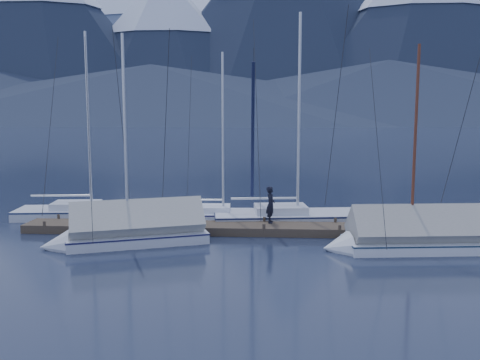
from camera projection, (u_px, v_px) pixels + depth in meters
The scene contains 10 objects.
ground at pixel (237, 245), 19.07m from camera, with size 1000.00×1000.00×0.00m, color black.
mountain_range at pixel (276, 42), 377.95m from camera, with size 877.00×584.00×150.50m.
dock at pixel (240, 230), 21.03m from camera, with size 18.00×1.50×0.54m.
mooring_posts at pixel (228, 224), 21.03m from camera, with size 15.12×1.52×0.35m.
sailboat_open_left at pixel (103, 214), 24.09m from camera, with size 7.34×3.09×9.48m.
sailboat_open_mid at pixel (233, 217), 23.52m from camera, with size 6.43×2.72×8.39m.
sailboat_open_right at pixel (309, 219), 22.91m from camera, with size 7.88×3.41×10.14m.
sailboat_covered_near at pixel (407, 239), 18.30m from camera, with size 6.39×2.77×8.08m.
sailboat_covered_far at pixel (125, 233), 19.11m from camera, with size 6.34×3.81×8.55m.
person at pixel (271, 205), 21.27m from camera, with size 0.56×0.37×1.54m, color black.
Camera 1 is at (1.26, -18.55, 4.87)m, focal length 38.00 mm.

